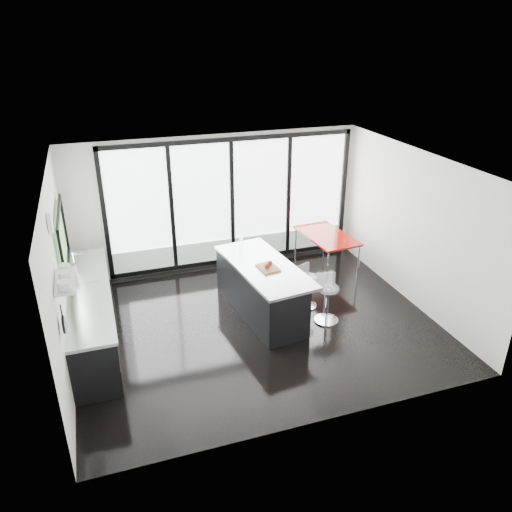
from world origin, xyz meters
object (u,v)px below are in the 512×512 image
object	(u,v)px
bar_stool_near	(327,304)
red_table	(326,252)
bar_stool_far	(307,291)
island	(260,289)

from	to	relation	value
bar_stool_near	red_table	world-z (taller)	red_table
bar_stool_far	red_table	size ratio (longest dim) A/B	0.43
bar_stool_near	bar_stool_far	xyz separation A→B (m)	(-0.13, 0.58, -0.03)
bar_stool_near	bar_stool_far	world-z (taller)	bar_stool_near
island	red_table	world-z (taller)	island
island	bar_stool_near	distance (m)	1.21
red_table	island	bearing A→B (deg)	-146.73
island	bar_stool_far	xyz separation A→B (m)	(0.88, -0.07, -0.16)
island	red_table	size ratio (longest dim) A/B	1.65
bar_stool_near	bar_stool_far	bearing A→B (deg)	109.79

